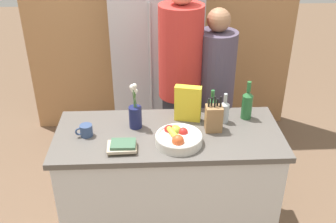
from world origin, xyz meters
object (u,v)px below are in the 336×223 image
Objects in this scene: refrigerator at (157,57)px; coffee_mug at (86,130)px; knife_block at (214,118)px; bottle_vinegar at (212,107)px; book_stack at (123,146)px; flower_vase at (135,113)px; cereal_box at (188,104)px; person_at_sink at (180,77)px; person_in_blue at (214,91)px; bottle_wine at (247,104)px; bottle_oil at (225,111)px; fruit_bowl at (178,138)px.

coffee_mug is (-0.51, -1.30, -0.01)m from refrigerator.
knife_block reaches higher than bottle_vinegar.
refrigerator is 1.50m from book_stack.
flower_vase is 1.55× the size of bottle_vinegar.
flower_vase is at bearing 74.50° from book_stack.
person_at_sink reaches higher than cereal_box.
refrigerator is at bearing 111.88° from person_at_sink.
bottle_vinegar is at bearing -81.49° from person_in_blue.
cereal_box is 0.17× the size of person_in_blue.
cereal_box is 1.37× the size of book_stack.
person_at_sink reaches higher than bottle_wine.
knife_block is at bearing 18.99° from book_stack.
person_at_sink is (0.43, 0.78, 0.12)m from book_stack.
coffee_mug is (-0.33, -0.10, -0.07)m from flower_vase.
cereal_box is 0.27m from bottle_oil.
bottle_vinegar is 0.12× the size of person_at_sink.
cereal_box is at bearing -173.49° from bottle_vinegar.
fruit_bowl is at bearing -37.68° from flower_vase.
flower_vase is (-0.54, 0.07, 0.02)m from knife_block.
person_in_blue is at bearing -55.41° from refrigerator.
fruit_bowl is 0.30m from knife_block.
cereal_box is 0.18m from bottle_vinegar.
cereal_box reaches higher than bottle_oil.
flower_vase is at bearing -169.36° from bottle_vinegar.
person_in_blue is at bearing 33.22° from coffee_mug.
coffee_mug reaches higher than book_stack.
person_in_blue is at bearing 40.05° from flower_vase.
refrigerator reaches higher than fruit_bowl.
bottle_wine is (0.88, 0.37, 0.09)m from book_stack.
book_stack is at bearing -155.74° from bottle_oil.
refrigerator is 5.43× the size of flower_vase.
flower_vase is 0.30m from book_stack.
knife_block reaches higher than bottle_oil.
bottle_vinegar is (0.01, 0.17, -0.01)m from knife_block.
knife_block is 0.14m from bottle_oil.
refrigerator reaches higher than person_at_sink.
cereal_box is 0.91× the size of bottle_wine.
knife_block is 0.91× the size of bottle_wine.
bottle_vinegar is at bearing 31.21° from book_stack.
flower_vase reaches higher than coffee_mug.
person_in_blue is at bearing 89.31° from bottle_oil.
person_in_blue is at bearing 65.01° from fruit_bowl.
coffee_mug is at bearing -171.65° from bottle_oil.
knife_block is 1.18× the size of bottle_oil.
bottle_vinegar is 0.45m from person_at_sink.
coffee_mug is 0.91m from person_at_sink.
bottle_oil is at bearing -68.63° from refrigerator.
person_at_sink is at bearing 55.19° from flower_vase.
bottle_vinegar is (0.37, -1.10, 0.04)m from refrigerator.
knife_block is at bearing -42.01° from cereal_box.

